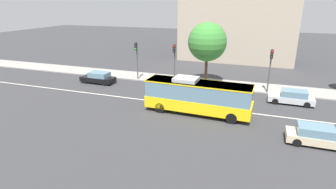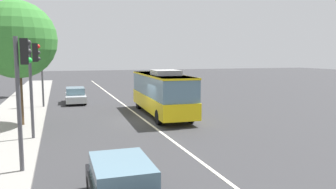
# 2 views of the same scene
# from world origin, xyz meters

# --- Properties ---
(ground_plane) EXTENTS (160.00, 160.00, 0.00)m
(ground_plane) POSITION_xyz_m (0.00, 0.00, 0.00)
(ground_plane) COLOR #333335
(sidewalk_kerb) EXTENTS (80.00, 3.98, 0.14)m
(sidewalk_kerb) POSITION_xyz_m (0.00, 8.63, 0.07)
(sidewalk_kerb) COLOR gray
(sidewalk_kerb) RESTS_ON ground_plane
(lane_centre_line) EXTENTS (76.00, 0.16, 0.01)m
(lane_centre_line) POSITION_xyz_m (0.00, 0.00, 0.01)
(lane_centre_line) COLOR silver
(lane_centre_line) RESTS_ON ground_plane
(transit_bus) EXTENTS (10.09, 2.88, 3.46)m
(transit_bus) POSITION_xyz_m (1.74, -1.74, 1.81)
(transit_bus) COLOR yellow
(transit_bus) RESTS_ON ground_plane
(sedan_black) EXTENTS (4.52, 1.85, 1.46)m
(sedan_black) POSITION_xyz_m (-12.92, 3.99, 0.72)
(sedan_black) COLOR black
(sedan_black) RESTS_ON ground_plane
(sedan_beige) EXTENTS (4.51, 1.83, 1.46)m
(sedan_beige) POSITION_xyz_m (11.61, -4.61, 0.72)
(sedan_beige) COLOR #C6B793
(sedan_beige) RESTS_ON ground_plane
(sedan_silver) EXTENTS (4.53, 1.89, 1.46)m
(sedan_silver) POSITION_xyz_m (10.47, 4.14, 0.72)
(sedan_silver) COLOR #B7BABF
(sedan_silver) RESTS_ON ground_plane
(traffic_light_near_corner) EXTENTS (0.33, 0.62, 5.20)m
(traffic_light_near_corner) POSITION_xyz_m (8.06, 6.76, 3.56)
(traffic_light_near_corner) COLOR #47474C
(traffic_light_near_corner) RESTS_ON ground_plane
(traffic_light_mid_block) EXTENTS (0.34, 0.62, 5.20)m
(traffic_light_mid_block) POSITION_xyz_m (-3.38, 6.85, 3.56)
(traffic_light_mid_block) COLOR #47474C
(traffic_light_mid_block) RESTS_ON ground_plane
(traffic_light_far_corner) EXTENTS (0.33, 0.62, 5.20)m
(traffic_light_far_corner) POSITION_xyz_m (-8.68, 6.91, 3.56)
(traffic_light_far_corner) COLOR #47474C
(traffic_light_far_corner) RESTS_ON ground_plane
(street_tree_kerbside_left) EXTENTS (4.78, 4.78, 7.86)m
(street_tree_kerbside_left) POSITION_xyz_m (0.51, 7.96, 5.46)
(street_tree_kerbside_left) COLOR #4C3823
(street_tree_kerbside_left) RESTS_ON ground_plane
(street_tree_kerbside_centre) EXTENTS (2.92, 2.92, 6.30)m
(street_tree_kerbside_centre) POSITION_xyz_m (17.37, 9.83, 4.79)
(street_tree_kerbside_centre) COLOR #4C3823
(street_tree_kerbside_centre) RESTS_ON ground_plane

